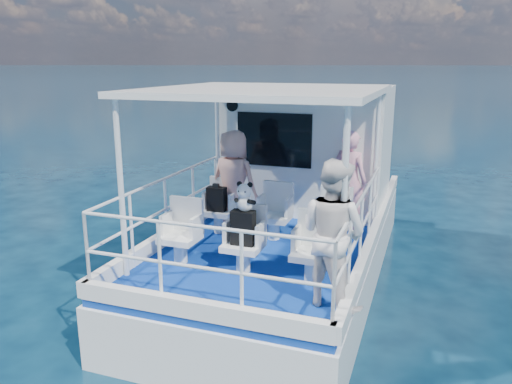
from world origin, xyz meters
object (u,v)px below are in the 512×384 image
Objects in this scene: backpack_center at (243,228)px; passenger_port_fwd at (234,181)px; passenger_stbd_aft at (333,233)px; panda at (245,196)px.

passenger_port_fwd is at bearing 116.03° from backpack_center.
passenger_port_fwd is 2.78m from passenger_stbd_aft.
backpack_center is (0.74, -1.51, -0.20)m from passenger_port_fwd.
panda is at bearing 50.81° from backpack_center.
passenger_port_fwd reaches higher than backpack_center.
passenger_port_fwd is 0.98× the size of passenger_stbd_aft.
passenger_stbd_aft is 3.72× the size of backpack_center.
backpack_center is (-1.22, 0.47, -0.22)m from passenger_stbd_aft.
backpack_center is at bearing -129.19° from panda.
backpack_center is 0.40m from panda.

